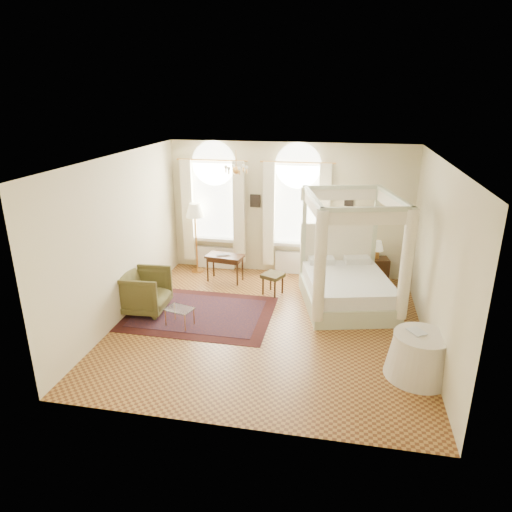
{
  "coord_description": "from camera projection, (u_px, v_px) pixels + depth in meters",
  "views": [
    {
      "loc": [
        1.32,
        -8.02,
        4.38
      ],
      "look_at": [
        -0.33,
        0.4,
        1.32
      ],
      "focal_mm": 32.0,
      "sensor_mm": 36.0,
      "label": 1
    }
  ],
  "objects": [
    {
      "name": "oriental_rug",
      "position": [
        198.0,
        313.0,
        9.63
      ],
      "size": [
        3.1,
        2.24,
        0.01
      ],
      "color": "#3B120E",
      "rests_on": "ground"
    },
    {
      "name": "window_right",
      "position": [
        296.0,
        218.0,
        11.24
      ],
      "size": [
        1.62,
        0.27,
        3.29
      ],
      "color": "silver",
      "rests_on": "room_walls"
    },
    {
      "name": "floor_lamp",
      "position": [
        195.0,
        214.0,
        11.41
      ],
      "size": [
        0.46,
        0.46,
        1.81
      ],
      "color": "gold",
      "rests_on": "ground"
    },
    {
      "name": "nightstand_lamp",
      "position": [
        377.0,
        247.0,
        10.93
      ],
      "size": [
        0.29,
        0.29,
        0.43
      ],
      "color": "gold",
      "rests_on": "nightstand"
    },
    {
      "name": "room_walls",
      "position": [
        269.0,
        231.0,
        8.46
      ],
      "size": [
        6.0,
        6.0,
        6.0
      ],
      "color": "beige",
      "rests_on": "ground"
    },
    {
      "name": "canopy_bed",
      "position": [
        348.0,
        282.0,
        9.82
      ],
      "size": [
        2.32,
        2.62,
        2.45
      ],
      "color": "#BAC19D",
      "rests_on": "ground"
    },
    {
      "name": "laptop",
      "position": [
        223.0,
        254.0,
        11.13
      ],
      "size": [
        0.39,
        0.32,
        0.03
      ],
      "primitive_type": "imported",
      "rotation": [
        0.0,
        0.0,
        3.51
      ],
      "color": "black",
      "rests_on": "writing_desk"
    },
    {
      "name": "wall_pictures",
      "position": [
        292.0,
        201.0,
        11.22
      ],
      "size": [
        2.54,
        0.03,
        0.39
      ],
      "color": "black",
      "rests_on": "room_walls"
    },
    {
      "name": "writing_desk",
      "position": [
        225.0,
        259.0,
        11.13
      ],
      "size": [
        0.95,
        0.58,
        0.67
      ],
      "color": "#39240F",
      "rests_on": "ground"
    },
    {
      "name": "stool",
      "position": [
        273.0,
        277.0,
        10.44
      ],
      "size": [
        0.57,
        0.57,
        0.5
      ],
      "color": "#433C1D",
      "rests_on": "ground"
    },
    {
      "name": "coffee_table",
      "position": [
        179.0,
        310.0,
        9.03
      ],
      "size": [
        0.62,
        0.51,
        0.37
      ],
      "color": "white",
      "rests_on": "ground"
    },
    {
      "name": "ground",
      "position": [
        268.0,
        326.0,
        9.13
      ],
      "size": [
        6.0,
        6.0,
        0.0
      ],
      "primitive_type": "plane",
      "color": "olive",
      "rests_on": "ground"
    },
    {
      "name": "book",
      "position": [
        411.0,
        333.0,
        7.31
      ],
      "size": [
        0.34,
        0.36,
        0.03
      ],
      "primitive_type": "imported",
      "rotation": [
        0.0,
        0.0,
        0.58
      ],
      "color": "black",
      "rests_on": "side_table"
    },
    {
      "name": "armchair",
      "position": [
        143.0,
        291.0,
        9.61
      ],
      "size": [
        1.04,
        1.02,
        0.91
      ],
      "primitive_type": "imported",
      "rotation": [
        0.0,
        0.0,
        1.62
      ],
      "color": "#49431F",
      "rests_on": "ground"
    },
    {
      "name": "nightstand",
      "position": [
        378.0,
        270.0,
        11.1
      ],
      "size": [
        0.51,
        0.48,
        0.63
      ],
      "primitive_type": "cube",
      "rotation": [
        0.0,
        0.0,
        0.19
      ],
      "color": "#39240F",
      "rests_on": "ground"
    },
    {
      "name": "side_table",
      "position": [
        420.0,
        356.0,
        7.4
      ],
      "size": [
        1.1,
        1.1,
        0.75
      ],
      "color": "silver",
      "rests_on": "ground"
    },
    {
      "name": "window_left",
      "position": [
        214.0,
        214.0,
        11.62
      ],
      "size": [
        1.62,
        0.27,
        3.29
      ],
      "color": "silver",
      "rests_on": "room_walls"
    },
    {
      "name": "chandelier",
      "position": [
        236.0,
        169.0,
        9.42
      ],
      "size": [
        0.51,
        0.45,
        0.5
      ],
      "color": "gold",
      "rests_on": "room_walls"
    }
  ]
}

